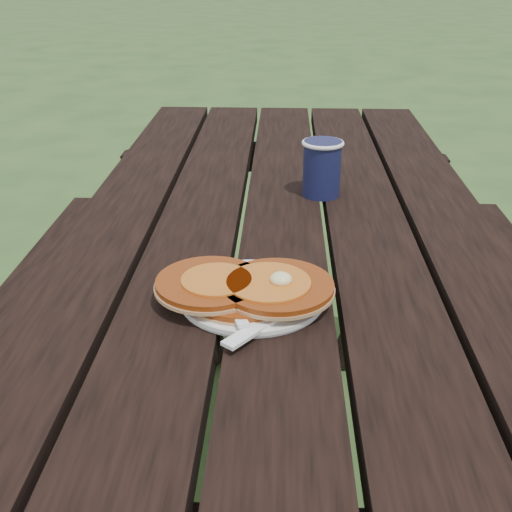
{
  "coord_description": "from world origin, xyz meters",
  "views": [
    {
      "loc": [
        -0.0,
        -1.04,
        1.19
      ],
      "look_at": [
        -0.04,
        -0.23,
        0.8
      ],
      "focal_mm": 45.0,
      "sensor_mm": 36.0,
      "label": 1
    }
  ],
  "objects_px": {
    "plate": "(252,296)",
    "pancake_stack": "(246,287)",
    "picnic_table": "(279,399)",
    "coffee_cup": "(322,165)"
  },
  "relations": [
    {
      "from": "plate",
      "to": "pancake_stack",
      "type": "bearing_deg",
      "value": -125.67
    },
    {
      "from": "picnic_table",
      "to": "coffee_cup",
      "type": "distance_m",
      "value": 0.48
    },
    {
      "from": "pancake_stack",
      "to": "coffee_cup",
      "type": "relative_size",
      "value": 2.23
    },
    {
      "from": "picnic_table",
      "to": "plate",
      "type": "xyz_separation_m",
      "value": [
        -0.04,
        -0.26,
        0.39
      ]
    },
    {
      "from": "coffee_cup",
      "to": "pancake_stack",
      "type": "bearing_deg",
      "value": -106.01
    },
    {
      "from": "plate",
      "to": "coffee_cup",
      "type": "bearing_deg",
      "value": 74.61
    },
    {
      "from": "plate",
      "to": "pancake_stack",
      "type": "height_order",
      "value": "pancake_stack"
    },
    {
      "from": "picnic_table",
      "to": "plate",
      "type": "relative_size",
      "value": 9.03
    },
    {
      "from": "pancake_stack",
      "to": "coffee_cup",
      "type": "xyz_separation_m",
      "value": [
        0.12,
        0.43,
        0.04
      ]
    },
    {
      "from": "picnic_table",
      "to": "plate",
      "type": "bearing_deg",
      "value": -98.9
    }
  ]
}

